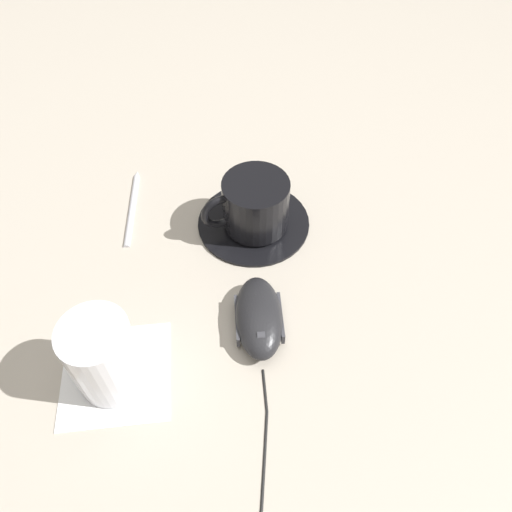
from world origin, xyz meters
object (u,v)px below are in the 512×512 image
saucer (254,222)px  computer_mouse (259,317)px  coffee_cup (254,204)px  drinking_glass (103,356)px  pen (132,205)px

saucer → computer_mouse: (0.16, -0.01, 0.01)m
coffee_cup → drinking_glass: size_ratio=1.19×
saucer → drinking_glass: size_ratio=1.55×
drinking_glass → pen: 0.27m
computer_mouse → pen: bearing=-143.2°
coffee_cup → computer_mouse: (0.16, -0.01, -0.03)m
saucer → pen: same height
coffee_cup → drinking_glass: (0.21, -0.18, 0.01)m
coffee_cup → pen: 0.19m
pen → computer_mouse: bearing=36.8°
coffee_cup → pen: coffee_cup is taller
coffee_cup → saucer: bearing=-176.1°
computer_mouse → saucer: bearing=176.0°
saucer → coffee_cup: size_ratio=1.31×
computer_mouse → coffee_cup: bearing=175.8°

